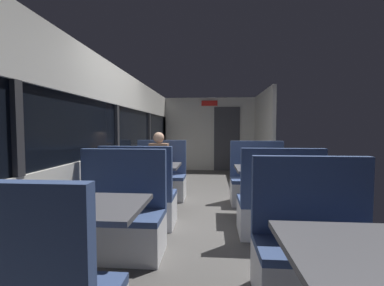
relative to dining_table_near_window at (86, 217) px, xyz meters
The scene contains 16 objects.
ground_plane 2.36m from the dining_table_near_window, 66.82° to the left, with size 3.30×9.20×0.02m, color #514F4C.
carriage_window_panel_left 2.21m from the dining_table_near_window, 104.90° to the left, with size 0.09×8.48×2.30m.
carriage_end_bulkhead 6.38m from the dining_table_near_window, 81.37° to the left, with size 2.90×0.11×2.30m.
carriage_aisle_panel_right 5.63m from the dining_table_near_window, 65.26° to the left, with size 0.08×2.40×2.30m, color beige.
dining_table_near_window is the anchor object (origin of this frame).
bench_near_window_facing_entry 0.77m from the dining_table_near_window, 90.00° to the left, with size 0.95×0.50×1.10m.
dining_table_mid_window 2.17m from the dining_table_near_window, 90.00° to the left, with size 0.90×0.70×0.74m.
bench_mid_window_facing_end 1.51m from the dining_table_near_window, 90.00° to the left, with size 0.95×0.50×1.10m.
bench_mid_window_facing_entry 2.89m from the dining_table_near_window, 90.00° to the left, with size 0.95×0.50×1.10m.
dining_table_front_aisle 1.89m from the dining_table_near_window, 18.53° to the right, with size 0.90×0.70×0.74m.
bench_front_aisle_facing_entry 1.82m from the dining_table_near_window, ahead, with size 0.95×0.50×1.10m.
dining_table_rear_aisle 2.66m from the dining_table_near_window, 47.80° to the left, with size 0.90×0.70×0.74m.
bench_rear_aisle_facing_end 2.22m from the dining_table_near_window, 35.46° to the left, with size 0.95×0.50×1.10m.
bench_rear_aisle_facing_entry 3.23m from the dining_table_near_window, 56.20° to the left, with size 0.95×0.50×1.10m.
seated_passenger 2.80m from the dining_table_near_window, 90.00° to the left, with size 0.47×0.55×1.26m.
coffee_cup_primary 2.66m from the dining_table_near_window, 48.52° to the left, with size 0.07×0.07×0.09m.
Camera 1 is at (0.08, -3.98, 1.32)m, focal length 24.00 mm.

